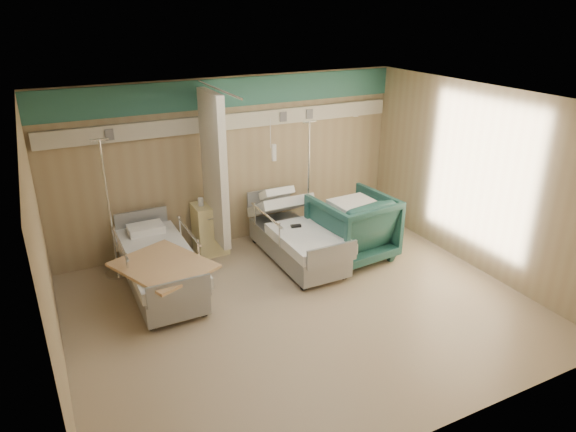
% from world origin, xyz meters
% --- Properties ---
extents(ground, '(6.00, 5.00, 0.00)m').
position_xyz_m(ground, '(0.00, 0.00, 0.00)').
color(ground, tan).
rests_on(ground, ground).
extents(room_walls, '(6.04, 5.04, 2.82)m').
position_xyz_m(room_walls, '(-0.03, 0.25, 1.86)').
color(room_walls, tan).
rests_on(room_walls, ground).
extents(bed_right, '(1.00, 2.16, 0.63)m').
position_xyz_m(bed_right, '(0.60, 1.30, 0.32)').
color(bed_right, silver).
rests_on(bed_right, ground).
extents(bed_left, '(1.00, 2.16, 0.63)m').
position_xyz_m(bed_left, '(-1.60, 1.30, 0.32)').
color(bed_left, silver).
rests_on(bed_left, ground).
extents(bedside_cabinet, '(0.50, 0.48, 0.85)m').
position_xyz_m(bedside_cabinet, '(-0.55, 2.20, 0.42)').
color(bedside_cabinet, beige).
rests_on(bedside_cabinet, ground).
extents(visitor_armchair, '(1.24, 1.27, 1.06)m').
position_xyz_m(visitor_armchair, '(1.45, 1.00, 0.53)').
color(visitor_armchair, '#1E4B44').
rests_on(visitor_armchair, ground).
extents(waffle_blanket, '(0.70, 0.63, 0.08)m').
position_xyz_m(waffle_blanket, '(1.47, 1.02, 1.10)').
color(waffle_blanket, white).
rests_on(waffle_blanket, visitor_armchair).
extents(iv_stand_right, '(0.37, 0.37, 2.07)m').
position_xyz_m(iv_stand_right, '(1.19, 2.03, 0.42)').
color(iv_stand_right, silver).
rests_on(iv_stand_right, ground).
extents(iv_stand_left, '(0.38, 0.38, 2.13)m').
position_xyz_m(iv_stand_left, '(-2.08, 2.11, 0.44)').
color(iv_stand_left, silver).
rests_on(iv_stand_left, ground).
extents(call_remote, '(0.17, 0.10, 0.04)m').
position_xyz_m(call_remote, '(0.53, 1.21, 0.65)').
color(call_remote, black).
rests_on(call_remote, bed_right).
extents(tan_blanket, '(1.37, 1.50, 0.04)m').
position_xyz_m(tan_blanket, '(-1.64, 0.84, 0.65)').
color(tan_blanket, tan).
rests_on(tan_blanket, bed_left).
extents(toiletry_bag, '(0.23, 0.15, 0.12)m').
position_xyz_m(toiletry_bag, '(-0.42, 2.24, 0.91)').
color(toiletry_bag, black).
rests_on(toiletry_bag, bedside_cabinet).
extents(white_cup, '(0.12, 0.12, 0.13)m').
position_xyz_m(white_cup, '(-0.67, 2.20, 0.91)').
color(white_cup, white).
rests_on(white_cup, bedside_cabinet).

